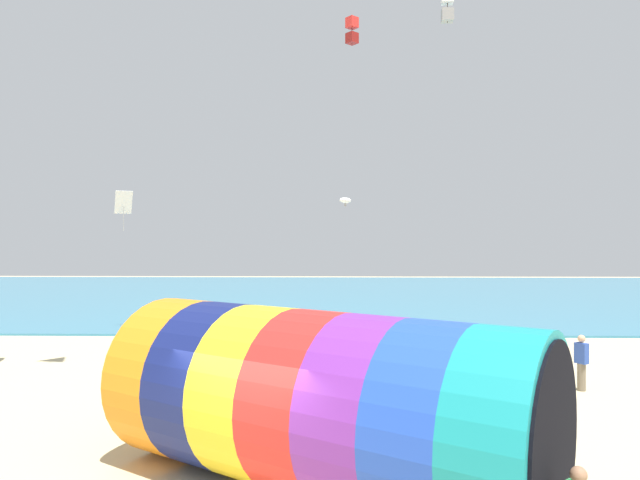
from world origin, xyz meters
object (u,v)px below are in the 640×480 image
Objects in this scene: kite_red_box at (352,31)px; kite_white_box at (447,6)px; kite_white_parafoil at (345,200)px; kite_white_diamond at (124,203)px; giant_inflatable_tube at (319,401)px; bystander_mid_beach at (581,362)px.

kite_white_box is (3.12, -2.01, 0.05)m from kite_red_box.
kite_white_box reaches higher than kite_red_box.
kite_white_parafoil is 0.39× the size of kite_white_diamond.
giant_inflatable_tube is 11.48× the size of kite_white_parafoil.
kite_white_diamond is at bearing 151.17° from kite_red_box.
kite_white_parafoil is at bearing 86.71° from giant_inflatable_tube.
bystander_mid_beach is at bearing -30.65° from kite_white_box.
kite_red_box is 13.80m from bystander_mid_beach.
kite_white_diamond is at bearing 150.25° from kite_white_box.
kite_white_parafoil reaches higher than bystander_mid_beach.
kite_white_parafoil is 6.50m from kite_red_box.
bystander_mid_beach is (7.60, 6.94, -0.76)m from giant_inflatable_tube.
kite_red_box reaches higher than bystander_mid_beach.
kite_white_diamond is 1.85× the size of kite_red_box.
giant_inflatable_tube is at bearing -94.94° from kite_red_box.
kite_white_parafoil is 0.71× the size of kite_red_box.
kite_white_box is 0.67× the size of bystander_mid_beach.
kite_white_box is (3.32, -4.10, 6.20)m from kite_white_parafoil.
kite_white_diamond is 20.77m from bystander_mid_beach.
bystander_mid_beach is at bearing -42.14° from kite_white_parafoil.
kite_white_diamond reaches higher than kite_white_parafoil.
kite_white_diamond is (-9.78, 16.95, 4.63)m from giant_inflatable_tube.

